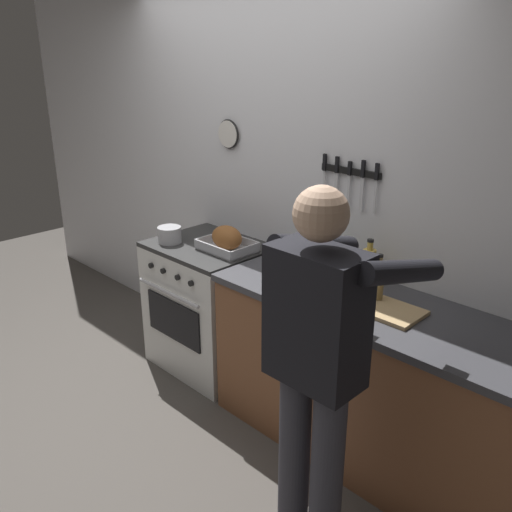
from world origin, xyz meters
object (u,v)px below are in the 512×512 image
cutting_board (385,309)px  bottle_cooking_oil (369,266)px  bottle_vinegar (378,282)px  saucepan (170,235)px  stove (210,306)px  bottle_olive_oil (327,257)px  bottle_soy_sauce (318,266)px  roasting_pan (227,240)px  person_cook (318,357)px

cutting_board → bottle_cooking_oil: 0.34m
bottle_vinegar → saucepan: bearing=-173.1°
stove → saucepan: bearing=-144.9°
bottle_olive_oil → cutting_board: bearing=-17.8°
stove → bottle_vinegar: bottle_vinegar is taller
saucepan → bottle_soy_sauce: size_ratio=0.79×
stove → bottle_olive_oil: (0.89, 0.13, 0.56)m
roasting_pan → bottle_soy_sauce: size_ratio=1.76×
bottle_soy_sauce → bottle_olive_oil: 0.09m
saucepan → bottle_cooking_oil: bottle_cooking_oil is taller
roasting_pan → saucepan: size_ratio=2.23×
roasting_pan → saucepan: 0.43m
cutting_board → bottle_soy_sauce: size_ratio=1.80×
person_cook → roasting_pan: person_cook is taller
cutting_board → bottle_vinegar: size_ratio=1.38×
person_cook → bottle_soy_sauce: size_ratio=8.32×
bottle_soy_sauce → bottle_vinegar: (0.40, -0.01, 0.03)m
bottle_soy_sauce → roasting_pan: bearing=-177.2°
bottle_soy_sauce → bottle_vinegar: size_ratio=0.77×
saucepan → roasting_pan: bearing=22.2°
roasting_pan → bottle_cooking_oil: bottle_cooking_oil is taller
roasting_pan → bottle_cooking_oil: 0.97m
roasting_pan → bottle_vinegar: 1.11m
bottle_soy_sauce → bottle_cooking_oil: (0.24, 0.13, 0.03)m
bottle_vinegar → bottle_olive_oil: bearing=166.5°
saucepan → bottle_soy_sauce: bottle_soy_sauce is taller
person_cook → cutting_board: bearing=-5.3°
bottle_olive_oil → bottle_cooking_oil: size_ratio=1.00×
person_cook → roasting_pan: 1.46m
saucepan → bottle_soy_sauce: bearing=10.0°
cutting_board → saucepan: bearing=-175.6°
person_cook → roasting_pan: bearing=48.7°
stove → bottle_soy_sauce: bottle_soy_sauce is taller
person_cook → bottle_cooking_oil: (-0.34, 0.85, 0.06)m
stove → bottle_cooking_oil: (1.13, 0.18, 0.56)m
bottle_soy_sauce → bottle_cooking_oil: bearing=29.1°
stove → roasting_pan: roasting_pan is taller
roasting_pan → bottle_cooking_oil: bearing=10.0°
person_cook → saucepan: size_ratio=10.53×
saucepan → bottle_vinegar: (1.51, 0.18, 0.05)m
person_cook → bottle_soy_sauce: bearing=25.3°
person_cook → cutting_board: size_ratio=4.61×
roasting_pan → saucepan: roasting_pan is taller
stove → bottle_olive_oil: 1.06m
roasting_pan → stove: bearing=-176.7°
cutting_board → bottle_olive_oil: size_ratio=1.35×
person_cook → saucepan: bearing=59.4°
stove → bottle_olive_oil: bearing=8.2°
stove → roasting_pan: size_ratio=2.56×
bottle_soy_sauce → bottle_olive_oil: bottle_olive_oil is taller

